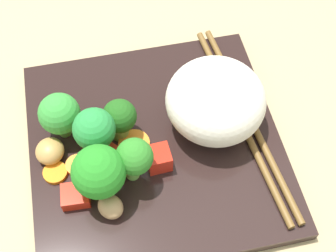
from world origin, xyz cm
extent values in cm
cube|color=tan|center=(0.00, 0.00, -1.00)|extent=(110.00, 110.00, 2.00)
cube|color=black|center=(0.00, 0.00, 0.66)|extent=(26.51, 26.51, 1.33)
ellipsoid|color=white|center=(-6.27, -1.67, 4.91)|extent=(13.88, 13.87, 7.16)
cylinder|color=#6CA653|center=(5.76, 0.61, 2.67)|extent=(2.19, 2.31, 2.84)
sphere|color=#288C3D|center=(5.67, 0.31, 5.22)|extent=(4.08, 4.08, 4.08)
cylinder|color=#7BC14D|center=(2.58, 3.41, 2.69)|extent=(1.89, 2.05, 2.86)
sphere|color=#2F8127|center=(2.30, 3.57, 5.36)|extent=(3.47, 3.47, 3.47)
cylinder|color=#69A949|center=(9.05, -2.47, 2.31)|extent=(2.08, 2.10, 2.18)
sphere|color=green|center=(8.95, -2.77, 4.49)|extent=(4.12, 4.12, 4.12)
cylinder|color=#63A543|center=(5.40, 4.49, 2.47)|extent=(1.45, 1.16, 2.41)
sphere|color=#268924|center=(5.56, 4.70, 5.54)|extent=(4.90, 4.90, 4.90)
cylinder|color=#69A84B|center=(3.30, -1.44, 2.40)|extent=(2.69, 2.50, 2.43)
sphere|color=#1F5819|center=(3.20, -1.60, 4.46)|extent=(3.39, 3.39, 3.39)
cylinder|color=orange|center=(6.88, -1.68, 1.64)|extent=(2.71, 2.71, 0.63)
cylinder|color=orange|center=(10.04, 2.03, 1.55)|extent=(2.93, 2.93, 0.45)
cylinder|color=orange|center=(7.87, 1.63, 1.65)|extent=(3.22, 3.22, 0.64)
cylinder|color=orange|center=(4.86, -3.07, 1.62)|extent=(2.90, 2.90, 0.58)
cylinder|color=orange|center=(2.14, 0.45, 1.58)|extent=(3.62, 3.62, 0.51)
cube|color=red|center=(4.08, 1.88, 2.04)|extent=(3.85, 3.81, 1.43)
cube|color=red|center=(8.17, 4.95, 1.97)|extent=(2.60, 2.33, 1.28)
cube|color=red|center=(0.31, 2.46, 2.39)|extent=(2.51, 2.52, 2.12)
ellipsoid|color=#BA8A49|center=(10.36, -0.12, 2.33)|extent=(3.30, 3.42, 2.00)
ellipsoid|color=tan|center=(5.02, 6.71, 2.34)|extent=(3.26, 3.32, 2.02)
cylinder|color=brown|center=(-10.04, -1.43, 1.67)|extent=(4.44, 24.57, 0.69)
cylinder|color=brown|center=(-9.02, -1.27, 1.67)|extent=(4.44, 24.57, 0.69)
camera|label=1|loc=(2.47, 24.40, 42.69)|focal=50.88mm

